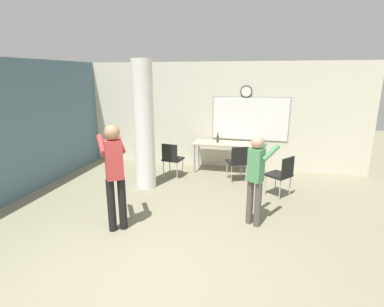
% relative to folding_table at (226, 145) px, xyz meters
% --- Properties ---
extents(ground_plane, '(24.00, 24.00, 0.00)m').
position_rel_folding_table_xyz_m(ground_plane, '(-0.46, -4.56, -0.72)').
color(ground_plane, gray).
extents(wall_left_accent, '(0.12, 7.00, 2.80)m').
position_rel_folding_table_xyz_m(wall_left_accent, '(-3.96, -2.06, 0.68)').
color(wall_left_accent, slate).
rests_on(wall_left_accent, ground_plane).
extents(wall_back, '(8.00, 0.15, 2.80)m').
position_rel_folding_table_xyz_m(wall_back, '(-0.44, 0.49, 0.68)').
color(wall_back, beige).
rests_on(wall_back, ground_plane).
extents(support_pillar, '(0.44, 0.44, 2.80)m').
position_rel_folding_table_xyz_m(support_pillar, '(-1.62, -1.49, 0.68)').
color(support_pillar, white).
rests_on(support_pillar, ground_plane).
extents(folding_table, '(1.66, 0.63, 0.77)m').
position_rel_folding_table_xyz_m(folding_table, '(0.00, 0.00, 0.00)').
color(folding_table, tan).
rests_on(folding_table, ground_plane).
extents(bottle_on_table, '(0.06, 0.06, 0.26)m').
position_rel_folding_table_xyz_m(bottle_on_table, '(-0.22, 0.01, 0.16)').
color(bottle_on_table, '#4C3319').
rests_on(bottle_on_table, folding_table).
extents(chair_table_left, '(0.49, 0.49, 0.87)m').
position_rel_folding_table_xyz_m(chair_table_left, '(-1.23, -0.75, -0.20)').
color(chair_table_left, black).
rests_on(chair_table_left, ground_plane).
extents(chair_table_right, '(0.58, 0.58, 0.87)m').
position_rel_folding_table_xyz_m(chair_table_right, '(0.36, -0.66, -0.20)').
color(chair_table_right, black).
rests_on(chair_table_right, ground_plane).
extents(chair_mid_room, '(0.62, 0.62, 0.87)m').
position_rel_folding_table_xyz_m(chair_mid_room, '(1.32, -1.37, -0.20)').
color(chair_mid_room, black).
rests_on(chair_mid_room, ground_plane).
extents(person_playing_side, '(0.53, 0.65, 1.55)m').
position_rel_folding_table_xyz_m(person_playing_side, '(0.83, -2.72, 0.20)').
color(person_playing_side, '#514C47').
rests_on(person_playing_side, ground_plane).
extents(person_playing_front, '(0.63, 0.70, 1.75)m').
position_rel_folding_table_xyz_m(person_playing_front, '(-1.36, -3.41, 0.32)').
color(person_playing_front, black).
rests_on(person_playing_front, ground_plane).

